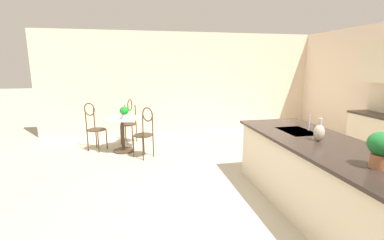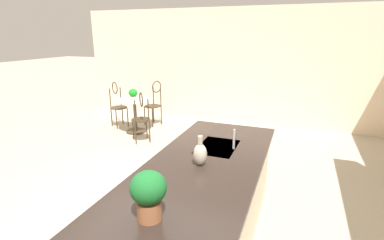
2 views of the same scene
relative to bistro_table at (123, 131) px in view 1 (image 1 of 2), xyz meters
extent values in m
plane|color=#B2A893|center=(2.67, 1.71, -0.45)|extent=(40.00, 40.00, 0.00)
cube|color=beige|center=(-1.59, 1.71, 0.90)|extent=(0.12, 7.80, 2.70)
cube|color=beige|center=(2.97, 2.56, -0.01)|extent=(2.70, 0.96, 0.88)
cube|color=#2D231E|center=(2.97, 2.56, 0.45)|extent=(2.80, 1.06, 0.04)
cube|color=#B2B5BA|center=(2.42, 2.56, 0.46)|extent=(0.56, 0.40, 0.03)
cylinder|color=#3D2D1E|center=(0.00, 0.00, -0.43)|extent=(0.44, 0.44, 0.03)
cylinder|color=#3D2D1E|center=(0.00, 0.00, -0.07)|extent=(0.07, 0.07, 0.69)
cylinder|color=#B2C6C1|center=(0.00, 0.00, 0.29)|extent=(0.80, 0.80, 0.01)
cylinder|color=#3D2D1E|center=(0.45, 0.22, -0.22)|extent=(0.03, 0.03, 0.45)
cylinder|color=#3D2D1E|center=(0.27, 0.43, -0.22)|extent=(0.03, 0.03, 0.45)
cylinder|color=#3D2D1E|center=(0.66, 0.41, -0.22)|extent=(0.03, 0.03, 0.45)
cylinder|color=#3D2D1E|center=(0.48, 0.62, -0.22)|extent=(0.03, 0.03, 0.45)
cylinder|color=#3D2D1E|center=(0.47, 0.42, 0.01)|extent=(0.54, 0.54, 0.02)
cylinder|color=#3D2D1E|center=(0.66, 0.42, 0.23)|extent=(0.03, 0.03, 0.45)
cylinder|color=#3D2D1E|center=(0.49, 0.61, 0.23)|extent=(0.03, 0.03, 0.45)
torus|color=#3D2D1E|center=(0.58, 0.52, 0.45)|extent=(0.23, 0.21, 0.28)
cylinder|color=#3D2D1E|center=(-0.43, 0.19, -0.22)|extent=(0.03, 0.03, 0.45)
cylinder|color=#3D2D1E|center=(-0.53, -0.08, -0.22)|extent=(0.03, 0.03, 0.45)
cylinder|color=#3D2D1E|center=(-0.70, 0.28, -0.22)|extent=(0.03, 0.03, 0.45)
cylinder|color=#3D2D1E|center=(-0.79, 0.02, -0.22)|extent=(0.03, 0.03, 0.45)
cylinder|color=#3D2D1E|center=(-0.61, 0.10, 0.01)|extent=(0.49, 0.49, 0.02)
cylinder|color=#3D2D1E|center=(-0.71, 0.28, 0.23)|extent=(0.03, 0.03, 0.45)
cylinder|color=#3D2D1E|center=(-0.80, 0.03, 0.23)|extent=(0.03, 0.03, 0.45)
torus|color=#3D2D1E|center=(-0.75, 0.15, 0.45)|extent=(0.28, 0.12, 0.28)
cylinder|color=#3D2D1E|center=(-0.25, -0.37, -0.22)|extent=(0.03, 0.03, 0.45)
cylinder|color=#3D2D1E|center=(-0.01, -0.51, -0.22)|extent=(0.03, 0.03, 0.45)
cylinder|color=#3D2D1E|center=(-0.40, -0.61, -0.22)|extent=(0.03, 0.03, 0.45)
cylinder|color=#3D2D1E|center=(-0.16, -0.75, -0.22)|extent=(0.03, 0.03, 0.45)
cylinder|color=#3D2D1E|center=(-0.21, -0.56, 0.01)|extent=(0.52, 0.52, 0.02)
cylinder|color=#3D2D1E|center=(-0.40, -0.62, 0.23)|extent=(0.03, 0.03, 0.45)
cylinder|color=#3D2D1E|center=(-0.17, -0.76, 0.23)|extent=(0.03, 0.03, 0.45)
torus|color=#3D2D1E|center=(-0.28, -0.69, 0.45)|extent=(0.17, 0.26, 0.28)
cylinder|color=#B2B5BA|center=(2.42, 2.74, 0.58)|extent=(0.02, 0.02, 0.22)
cylinder|color=beige|center=(0.13, 0.06, 0.34)|extent=(0.13, 0.13, 0.10)
ellipsoid|color=#1B8C26|center=(0.13, 0.06, 0.47)|extent=(0.19, 0.19, 0.17)
cylinder|color=#9E603D|center=(3.82, 2.49, 0.54)|extent=(0.17, 0.17, 0.13)
ellipsoid|color=#1B6A2C|center=(3.82, 2.49, 0.71)|extent=(0.24, 0.24, 0.22)
ellipsoid|color=#BCB29E|center=(2.92, 2.53, 0.58)|extent=(0.13, 0.13, 0.21)
cylinder|color=#BCB29E|center=(2.92, 2.53, 0.72)|extent=(0.04, 0.04, 0.08)
camera|label=1|loc=(5.73, 0.34, 1.41)|focal=24.94mm
camera|label=2|loc=(5.26, 3.34, 1.66)|focal=26.98mm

